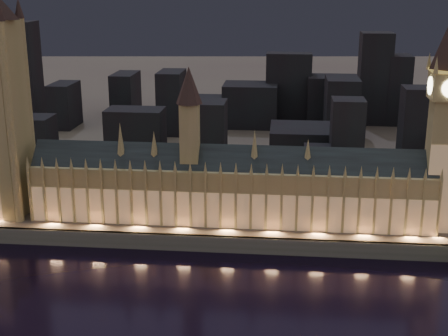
{
  "coord_description": "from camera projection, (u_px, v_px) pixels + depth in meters",
  "views": [
    {
      "loc": [
        33.67,
        -233.2,
        125.51
      ],
      "look_at": [
        5.0,
        55.0,
        38.0
      ],
      "focal_mm": 50.0,
      "sensor_mm": 36.0,
      "label": 1
    }
  ],
  "objects": [
    {
      "name": "north_bank",
      "position": [
        258.0,
        84.0,
        755.8
      ],
      "size": [
        2000.0,
        960.0,
        8.0
      ],
      "primitive_type": "cube",
      "color": "#523F3D",
      "rests_on": "ground"
    },
    {
      "name": "ground_plane",
      "position": [
        199.0,
        292.0,
        261.63
      ],
      "size": [
        2000.0,
        2000.0,
        0.0
      ],
      "primitive_type": "plane",
      "color": "black",
      "rests_on": "ground"
    },
    {
      "name": "elizabeth_tower",
      "position": [
        445.0,
        105.0,
        290.19
      ],
      "size": [
        18.0,
        18.0,
        110.81
      ],
      "color": "olive",
      "rests_on": "north_bank"
    },
    {
      "name": "city_backdrop",
      "position": [
        287.0,
        106.0,
        485.42
      ],
      "size": [
        487.78,
        215.63,
        83.26
      ],
      "color": "black",
      "rests_on": "north_bank"
    },
    {
      "name": "embankment_wall",
      "position": [
        211.0,
        244.0,
        299.53
      ],
      "size": [
        2000.0,
        2.5,
        8.0
      ],
      "primitive_type": "cube",
      "color": "#495244",
      "rests_on": "ground"
    },
    {
      "name": "palace_of_westminster",
      "position": [
        228.0,
        186.0,
        312.2
      ],
      "size": [
        202.0,
        21.75,
        78.0
      ],
      "color": "olive",
      "rests_on": "north_bank"
    }
  ]
}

